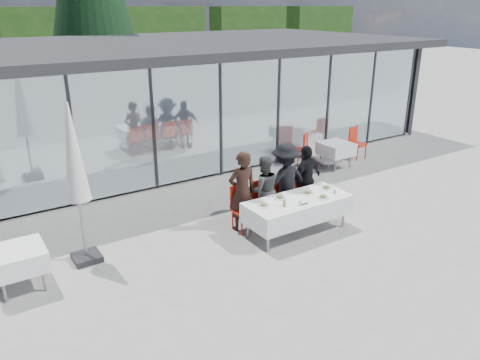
% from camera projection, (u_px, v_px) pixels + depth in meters
% --- Properties ---
extents(ground, '(90.00, 90.00, 0.00)m').
position_uv_depth(ground, '(279.00, 242.00, 9.50)').
color(ground, '#9B9993').
rests_on(ground, ground).
extents(pavilion, '(14.80, 8.80, 3.44)m').
position_uv_depth(pavilion, '(184.00, 78.00, 16.18)').
color(pavilion, gray).
rests_on(pavilion, ground).
extents(dining_table, '(2.26, 0.96, 0.75)m').
position_uv_depth(dining_table, '(297.00, 208.00, 9.74)').
color(dining_table, white).
rests_on(dining_table, ground).
extents(diner_a, '(0.70, 0.70, 1.73)m').
position_uv_depth(diner_a, '(242.00, 191.00, 9.76)').
color(diner_a, '#311C15').
rests_on(diner_a, ground).
extents(diner_chair_a, '(0.44, 0.44, 0.97)m').
position_uv_depth(diner_chair_a, '(242.00, 206.00, 9.88)').
color(diner_chair_a, red).
rests_on(diner_chair_a, ground).
extents(diner_b, '(0.95, 0.95, 1.55)m').
position_uv_depth(diner_b, '(263.00, 190.00, 10.07)').
color(diner_b, '#434343').
rests_on(diner_b, ground).
extents(diner_chair_b, '(0.44, 0.44, 0.97)m').
position_uv_depth(diner_chair_b, '(263.00, 200.00, 10.16)').
color(diner_chair_b, red).
rests_on(diner_chair_b, ground).
extents(diner_c, '(1.14, 1.14, 1.73)m').
position_uv_depth(diner_c, '(285.00, 181.00, 10.34)').
color(diner_c, black).
rests_on(diner_c, ground).
extents(diner_chair_c, '(0.44, 0.44, 0.97)m').
position_uv_depth(diner_chair_c, '(285.00, 194.00, 10.46)').
color(diner_chair_c, red).
rests_on(diner_chair_c, ground).
extents(diner_d, '(1.08, 1.08, 1.58)m').
position_uv_depth(diner_d, '(306.00, 179.00, 10.68)').
color(diner_d, black).
rests_on(diner_d, ground).
extents(diner_chair_d, '(0.44, 0.44, 0.97)m').
position_uv_depth(diner_chair_d, '(305.00, 189.00, 10.77)').
color(diner_chair_d, red).
rests_on(diner_chair_d, ground).
extents(plate_a, '(0.28, 0.28, 0.07)m').
position_uv_depth(plate_a, '(264.00, 205.00, 9.32)').
color(plate_a, white).
rests_on(plate_a, dining_table).
extents(plate_b, '(0.28, 0.28, 0.07)m').
position_uv_depth(plate_b, '(280.00, 197.00, 9.69)').
color(plate_b, white).
rests_on(plate_b, dining_table).
extents(plate_c, '(0.28, 0.28, 0.07)m').
position_uv_depth(plate_c, '(309.00, 193.00, 9.94)').
color(plate_c, white).
rests_on(plate_c, dining_table).
extents(plate_d, '(0.28, 0.28, 0.07)m').
position_uv_depth(plate_d, '(326.00, 187.00, 10.21)').
color(plate_d, white).
rests_on(plate_d, dining_table).
extents(plate_extra, '(0.28, 0.28, 0.07)m').
position_uv_depth(plate_extra, '(323.00, 197.00, 9.71)').
color(plate_extra, white).
rests_on(plate_extra, dining_table).
extents(juice_bottle, '(0.06, 0.06, 0.15)m').
position_uv_depth(juice_bottle, '(284.00, 203.00, 9.29)').
color(juice_bottle, '#8DAB47').
rests_on(juice_bottle, dining_table).
extents(drinking_glasses, '(1.08, 0.15, 0.10)m').
position_uv_depth(drinking_glasses, '(318.00, 197.00, 9.64)').
color(drinking_glasses, silver).
rests_on(drinking_glasses, dining_table).
extents(folded_eyeglasses, '(0.14, 0.03, 0.01)m').
position_uv_depth(folded_eyeglasses, '(305.00, 204.00, 9.41)').
color(folded_eyeglasses, black).
rests_on(folded_eyeglasses, dining_table).
extents(spare_table_left, '(0.86, 0.86, 0.74)m').
position_uv_depth(spare_table_left, '(18.00, 259.00, 7.77)').
color(spare_table_left, white).
rests_on(spare_table_left, ground).
extents(spare_table_right, '(0.86, 0.86, 0.74)m').
position_uv_depth(spare_table_right, '(336.00, 149.00, 13.69)').
color(spare_table_right, white).
rests_on(spare_table_right, ground).
extents(spare_chair_a, '(0.51, 0.51, 0.97)m').
position_uv_depth(spare_chair_a, '(356.00, 141.00, 14.56)').
color(spare_chair_a, red).
rests_on(spare_chair_a, ground).
extents(spare_chair_b, '(0.61, 0.61, 0.97)m').
position_uv_depth(spare_chair_b, '(302.00, 147.00, 13.96)').
color(spare_chair_b, red).
rests_on(spare_chair_b, ground).
extents(market_umbrella, '(0.50, 0.50, 3.00)m').
position_uv_depth(market_umbrella, '(74.00, 163.00, 8.14)').
color(market_umbrella, black).
rests_on(market_umbrella, ground).
extents(lounger, '(0.89, 1.43, 0.72)m').
position_uv_depth(lounger, '(320.00, 152.00, 14.38)').
color(lounger, silver).
rests_on(lounger, ground).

